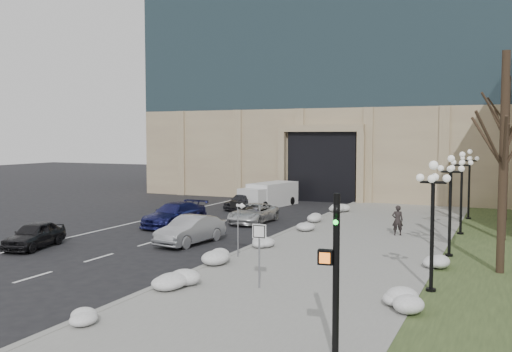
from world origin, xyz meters
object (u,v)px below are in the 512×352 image
at_px(one_way_sign, 240,212).
at_px(lamppost_c, 462,182).
at_px(traffic_signal, 334,280).
at_px(car_a, 34,235).
at_px(lamppost_d, 469,175).
at_px(car_d, 253,213).
at_px(car_b, 190,230).
at_px(car_e, 242,201).
at_px(car_c, 174,215).
at_px(keep_sign, 259,242).
at_px(box_truck, 269,195).
at_px(lamppost_b, 450,192).
at_px(pedestrian, 398,220).
at_px(lamppost_a, 433,208).

relative_size(one_way_sign, lamppost_c, 0.56).
bearing_deg(traffic_signal, car_a, 148.62).
bearing_deg(lamppost_d, car_d, -151.26).
distance_m(car_b, one_way_sign, 4.94).
distance_m(car_d, car_e, 6.87).
relative_size(car_c, car_d, 1.12).
bearing_deg(traffic_signal, keep_sign, 122.14).
xyz_separation_m(car_a, car_c, (2.68, 8.83, 0.07)).
bearing_deg(box_truck, car_a, -91.04).
bearing_deg(car_d, traffic_signal, -60.68).
bearing_deg(car_e, lamppost_d, 9.20).
bearing_deg(car_c, lamppost_c, 17.73).
bearing_deg(car_b, one_way_sign, -24.09).
bearing_deg(box_truck, traffic_signal, -53.91).
xyz_separation_m(car_a, car_d, (6.65, 12.03, -0.03)).
height_order(car_c, traffic_signal, traffic_signal).
distance_m(car_c, one_way_sign, 10.79).
bearing_deg(lamppost_b, one_way_sign, -153.85).
relative_size(pedestrian, lamppost_b, 0.35).
relative_size(car_c, box_truck, 0.82).
relative_size(lamppost_a, lamppost_c, 1.00).
relative_size(car_b, car_e, 1.18).
relative_size(traffic_signal, lamppost_c, 0.89).
height_order(lamppost_a, lamppost_b, same).
distance_m(pedestrian, box_truck, 15.63).
xyz_separation_m(one_way_sign, lamppost_d, (8.64, 17.24, 0.89)).
distance_m(car_d, box_truck, 8.90).
bearing_deg(car_c, lamppost_d, 36.76).
bearing_deg(car_e, pedestrian, -24.01).
relative_size(keep_sign, lamppost_d, 0.52).
xyz_separation_m(car_c, lamppost_a, (16.62, -9.36, 2.34)).
distance_m(lamppost_a, lamppost_c, 13.00).
xyz_separation_m(keep_sign, traffic_signal, (4.33, -5.26, 0.30)).
bearing_deg(pedestrian, lamppost_b, 106.39).
relative_size(car_e, one_way_sign, 1.42).
relative_size(one_way_sign, lamppost_d, 0.56).
distance_m(lamppost_a, lamppost_b, 6.50).
relative_size(traffic_signal, lamppost_b, 0.89).
bearing_deg(lamppost_b, box_truck, 136.04).
bearing_deg(pedestrian, car_c, -11.20).
distance_m(car_e, lamppost_b, 20.29).
height_order(car_c, lamppost_c, lamppost_c).
bearing_deg(one_way_sign, car_a, -152.43).
distance_m(pedestrian, traffic_signal, 18.61).
bearing_deg(car_b, lamppost_d, 56.22).
distance_m(car_b, keep_sign, 9.82).
relative_size(car_e, keep_sign, 1.53).
height_order(car_c, car_d, car_c).
distance_m(car_b, box_truck, 16.60).
height_order(car_b, lamppost_d, lamppost_d).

